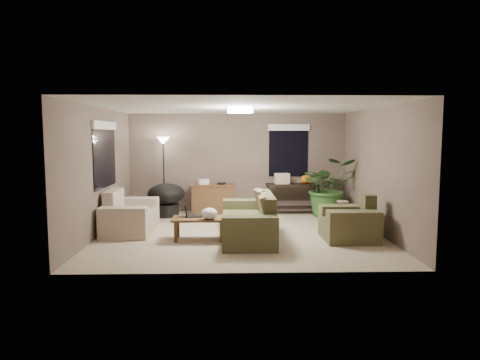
{
  "coord_description": "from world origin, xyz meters",
  "views": [
    {
      "loc": [
        -0.23,
        -8.41,
        1.96
      ],
      "look_at": [
        0.0,
        0.2,
        1.05
      ],
      "focal_mm": 32.0,
      "sensor_mm": 36.0,
      "label": 1
    }
  ],
  "objects_px": {
    "desk": "(214,199)",
    "floor_lamp": "(163,150)",
    "main_sofa": "(250,223)",
    "loveseat": "(129,217)",
    "armchair": "(350,224)",
    "houseplant": "(328,193)",
    "coffee_table": "(199,221)",
    "papasan_chair": "(166,197)",
    "console_table": "(292,196)",
    "cat_scratching_post": "(342,214)"
  },
  "relations": [
    {
      "from": "desk",
      "to": "floor_lamp",
      "type": "xyz_separation_m",
      "value": [
        -1.22,
        0.03,
        1.22
      ]
    },
    {
      "from": "coffee_table",
      "to": "armchair",
      "type": "bearing_deg",
      "value": -1.37
    },
    {
      "from": "armchair",
      "to": "cat_scratching_post",
      "type": "height_order",
      "value": "armchair"
    },
    {
      "from": "coffee_table",
      "to": "papasan_chair",
      "type": "height_order",
      "value": "papasan_chair"
    },
    {
      "from": "main_sofa",
      "to": "desk",
      "type": "distance_m",
      "value": 2.63
    },
    {
      "from": "coffee_table",
      "to": "desk",
      "type": "distance_m",
      "value": 2.63
    },
    {
      "from": "papasan_chair",
      "to": "floor_lamp",
      "type": "height_order",
      "value": "floor_lamp"
    },
    {
      "from": "desk",
      "to": "floor_lamp",
      "type": "bearing_deg",
      "value": 178.7
    },
    {
      "from": "armchair",
      "to": "desk",
      "type": "xyz_separation_m",
      "value": [
        -2.65,
        2.69,
        0.08
      ]
    },
    {
      "from": "loveseat",
      "to": "houseplant",
      "type": "distance_m",
      "value": 4.7
    },
    {
      "from": "main_sofa",
      "to": "floor_lamp",
      "type": "xyz_separation_m",
      "value": [
        -2.0,
        2.54,
        1.3
      ]
    },
    {
      "from": "armchair",
      "to": "floor_lamp",
      "type": "height_order",
      "value": "floor_lamp"
    },
    {
      "from": "console_table",
      "to": "floor_lamp",
      "type": "xyz_separation_m",
      "value": [
        -3.18,
        -0.01,
        1.16
      ]
    },
    {
      "from": "papasan_chair",
      "to": "houseplant",
      "type": "bearing_deg",
      "value": -1.29
    },
    {
      "from": "coffee_table",
      "to": "desk",
      "type": "xyz_separation_m",
      "value": [
        0.18,
        2.62,
        0.02
      ]
    },
    {
      "from": "floor_lamp",
      "to": "cat_scratching_post",
      "type": "distance_m",
      "value": 4.53
    },
    {
      "from": "houseplant",
      "to": "papasan_chair",
      "type": "bearing_deg",
      "value": 178.71
    },
    {
      "from": "desk",
      "to": "papasan_chair",
      "type": "height_order",
      "value": "papasan_chair"
    },
    {
      "from": "floor_lamp",
      "to": "armchair",
      "type": "bearing_deg",
      "value": -35.08
    },
    {
      "from": "armchair",
      "to": "floor_lamp",
      "type": "distance_m",
      "value": 4.91
    },
    {
      "from": "loveseat",
      "to": "console_table",
      "type": "relative_size",
      "value": 1.23
    },
    {
      "from": "coffee_table",
      "to": "houseplant",
      "type": "distance_m",
      "value": 3.74
    },
    {
      "from": "coffee_table",
      "to": "cat_scratching_post",
      "type": "height_order",
      "value": "cat_scratching_post"
    },
    {
      "from": "main_sofa",
      "to": "cat_scratching_post",
      "type": "height_order",
      "value": "main_sofa"
    },
    {
      "from": "floor_lamp",
      "to": "houseplant",
      "type": "xyz_separation_m",
      "value": [
        4.01,
        -0.38,
        -1.04
      ]
    },
    {
      "from": "loveseat",
      "to": "desk",
      "type": "height_order",
      "value": "loveseat"
    },
    {
      "from": "papasan_chair",
      "to": "floor_lamp",
      "type": "distance_m",
      "value": 1.17
    },
    {
      "from": "loveseat",
      "to": "console_table",
      "type": "bearing_deg",
      "value": 27.86
    },
    {
      "from": "papasan_chair",
      "to": "cat_scratching_post",
      "type": "height_order",
      "value": "papasan_chair"
    },
    {
      "from": "loveseat",
      "to": "houseplant",
      "type": "relative_size",
      "value": 1.12
    },
    {
      "from": "papasan_chair",
      "to": "floor_lamp",
      "type": "bearing_deg",
      "value": 108.47
    },
    {
      "from": "main_sofa",
      "to": "desk",
      "type": "relative_size",
      "value": 2.0
    },
    {
      "from": "desk",
      "to": "console_table",
      "type": "xyz_separation_m",
      "value": [
        1.95,
        0.03,
        0.06
      ]
    },
    {
      "from": "desk",
      "to": "papasan_chair",
      "type": "xyz_separation_m",
      "value": [
        -1.13,
        -0.26,
        0.09
      ]
    },
    {
      "from": "papasan_chair",
      "to": "houseplant",
      "type": "xyz_separation_m",
      "value": [
        3.91,
        -0.09,
        0.09
      ]
    },
    {
      "from": "console_table",
      "to": "papasan_chair",
      "type": "relative_size",
      "value": 1.34
    },
    {
      "from": "floor_lamp",
      "to": "houseplant",
      "type": "height_order",
      "value": "floor_lamp"
    },
    {
      "from": "main_sofa",
      "to": "cat_scratching_post",
      "type": "xyz_separation_m",
      "value": [
        2.14,
        1.33,
        -0.08
      ]
    },
    {
      "from": "loveseat",
      "to": "armchair",
      "type": "relative_size",
      "value": 1.6
    },
    {
      "from": "coffee_table",
      "to": "floor_lamp",
      "type": "xyz_separation_m",
      "value": [
        -1.05,
        2.65,
        1.24
      ]
    },
    {
      "from": "console_table",
      "to": "papasan_chair",
      "type": "xyz_separation_m",
      "value": [
        -3.08,
        -0.3,
        0.03
      ]
    },
    {
      "from": "desk",
      "to": "coffee_table",
      "type": "bearing_deg",
      "value": -93.9
    },
    {
      "from": "desk",
      "to": "floor_lamp",
      "type": "relative_size",
      "value": 0.58
    },
    {
      "from": "armchair",
      "to": "console_table",
      "type": "height_order",
      "value": "armchair"
    },
    {
      "from": "papasan_chair",
      "to": "houseplant",
      "type": "relative_size",
      "value": 0.68
    },
    {
      "from": "loveseat",
      "to": "armchair",
      "type": "bearing_deg",
      "value": -10.75
    },
    {
      "from": "console_table",
      "to": "cat_scratching_post",
      "type": "relative_size",
      "value": 2.6
    },
    {
      "from": "main_sofa",
      "to": "papasan_chair",
      "type": "bearing_deg",
      "value": 130.26
    },
    {
      "from": "houseplant",
      "to": "cat_scratching_post",
      "type": "relative_size",
      "value": 2.85
    },
    {
      "from": "loveseat",
      "to": "desk",
      "type": "relative_size",
      "value": 1.45
    }
  ]
}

